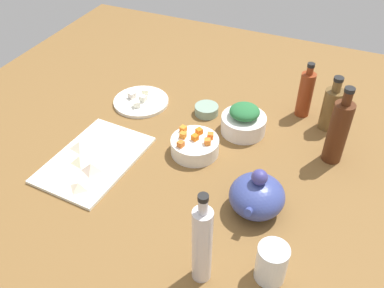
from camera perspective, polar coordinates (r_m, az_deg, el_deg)
The scene contains 28 objects.
tabletop at distance 131.88cm, azimuth -0.00°, elevation -2.17°, with size 190.00×190.00×3.00cm, color brown.
cutting_board at distance 132.49cm, azimuth -13.11°, elevation -2.06°, with size 34.43×23.17×1.00cm, color white.
plate_tofu at distance 155.17cm, azimuth -6.94°, elevation 5.75°, with size 20.06×20.06×1.20cm, color white.
bowl_greens at distance 139.89cm, azimuth 7.00°, elevation 2.70°, with size 14.82×14.82×6.00cm, color white.
bowl_carrots at distance 130.89cm, azimuth 0.23°, elevation -0.23°, with size 15.12×15.12×5.02cm, color white.
bowl_small_side at distance 148.00cm, azimuth 1.99°, elevation 4.66°, with size 8.31×8.31×3.23cm, color gray.
teapot at distance 112.76cm, azimuth 8.82°, elevation -6.93°, with size 16.73×14.86×14.17cm.
bottle_0 at distance 130.47cm, azimuth 19.27°, elevation 1.68°, with size 5.89×5.89×25.63cm.
bottle_1 at distance 145.43cm, azimuth 18.44°, elevation 4.69°, with size 6.32×6.32×19.31cm.
bottle_2 at distance 149.05cm, azimuth 15.17°, elevation 6.66°, with size 4.96×4.96×20.01cm.
bottle_3 at distance 93.61cm, azimuth 1.37°, elevation -13.47°, with size 4.55×4.55×26.90cm.
drinking_glass_0 at distance 100.39cm, azimuth 10.77°, elevation -15.61°, with size 7.28×7.28×10.12cm, color white.
carrot_cube_0 at distance 131.11cm, azimuth 0.93°, elevation 1.76°, with size 1.80×1.80×1.80cm, color orange.
carrot_cube_1 at distance 129.60cm, azimuth -1.22°, elevation 1.23°, with size 1.80×1.80×1.80cm, color orange.
carrot_cube_2 at distance 128.78cm, azimuth 0.24°, elevation 0.95°, with size 1.80×1.80×1.80cm, color orange.
carrot_cube_3 at distance 126.22cm, azimuth -1.54°, elevation -0.01°, with size 1.80×1.80×1.80cm, color orange.
carrot_cube_4 at distance 127.14cm, azimuth 2.12°, elevation 0.32°, with size 1.80×1.80×1.80cm, color orange.
carrot_cube_5 at distance 132.02cm, azimuth -1.19°, elevation 2.06°, with size 1.80×1.80×1.80cm, color orange.
carrot_cube_6 at distance 129.42cm, azimuth 2.52°, elevation 1.13°, with size 1.80×1.80×1.80cm, color orange.
chopped_greens_mound at distance 136.91cm, azimuth 7.17°, elevation 4.40°, with size 9.94×9.88×4.20cm, color #296E39.
tofu_cube_0 at distance 153.73cm, azimuth -6.69°, elevation 6.18°, with size 2.20×2.20×2.20cm, color silver.
tofu_cube_1 at distance 150.95cm, azimuth -7.53°, elevation 5.40°, with size 2.20×2.20×2.20cm, color white.
tofu_cube_2 at distance 156.02cm, azimuth -8.19°, elevation 6.58°, with size 2.20×2.20×2.20cm, color silver.
tofu_cube_3 at distance 157.50cm, azimuth -6.35°, elevation 7.11°, with size 2.20×2.20×2.20cm, color white.
dumpling_0 at distance 136.55cm, azimuth -15.03°, elevation -0.10°, with size 5.37×4.94×2.22cm, color beige.
dumpling_1 at distance 127.10cm, azimuth -13.56°, elevation -3.08°, with size 4.82×4.57×2.93cm, color beige.
dumpling_2 at distance 122.95cm, azimuth -15.16°, elevation -5.49°, with size 4.65×4.18×2.03cm, color beige.
dumpling_3 at distance 131.17cm, azimuth -15.01°, elevation -2.01°, with size 5.02×4.40×2.22cm, color beige.
Camera 1 is at (89.98, 39.33, 89.52)cm, focal length 39.20 mm.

